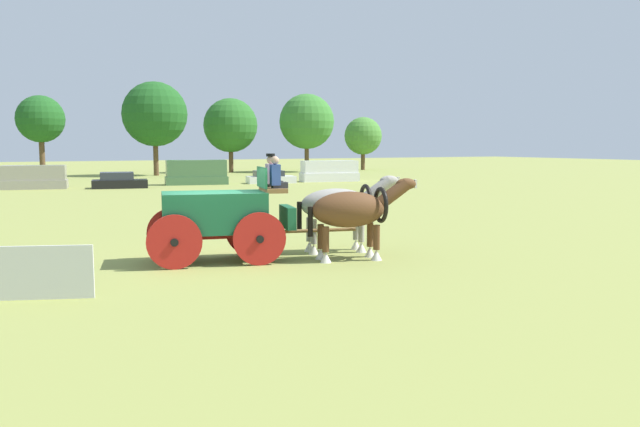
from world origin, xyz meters
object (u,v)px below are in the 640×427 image
at_px(show_wagon, 220,214).
at_px(parked_vehicle_d, 119,181).
at_px(draft_horse_off, 353,211).
at_px(parked_vehicle_f, 270,178).
at_px(parked_vehicle_e, 196,173).
at_px(parked_vehicle_c, 34,177).
at_px(parked_vehicle_g, 329,171).
at_px(draft_horse_near, 340,206).

bearing_deg(show_wagon, parked_vehicle_d, 85.25).
height_order(draft_horse_off, parked_vehicle_f, draft_horse_off).
distance_m(draft_horse_off, parked_vehicle_e, 34.22).
xyz_separation_m(show_wagon, parked_vehicle_c, (-2.89, 32.83, -0.48)).
height_order(parked_vehicle_d, parked_vehicle_g, parked_vehicle_g).
height_order(draft_horse_off, parked_vehicle_g, draft_horse_off).
distance_m(draft_horse_off, parked_vehicle_c, 34.78).
height_order(draft_horse_near, parked_vehicle_d, draft_horse_near).
distance_m(draft_horse_near, parked_vehicle_f, 33.34).
bearing_deg(draft_horse_near, parked_vehicle_c, 101.12).
bearing_deg(show_wagon, parked_vehicle_c, 95.03).
xyz_separation_m(parked_vehicle_d, parked_vehicle_e, (6.09, 1.36, 0.44)).
bearing_deg(show_wagon, parked_vehicle_g, 57.65).
xyz_separation_m(show_wagon, draft_horse_off, (3.30, -1.39, 0.05)).
distance_m(parked_vehicle_c, parked_vehicle_f, 17.42).
relative_size(draft_horse_near, parked_vehicle_e, 0.61).
bearing_deg(parked_vehicle_d, parked_vehicle_g, 1.16).
bearing_deg(parked_vehicle_e, show_wagon, -104.98).
relative_size(show_wagon, draft_horse_off, 1.90).
relative_size(parked_vehicle_c, parked_vehicle_d, 1.12).
bearing_deg(show_wagon, parked_vehicle_f, 65.24).
bearing_deg(draft_horse_near, parked_vehicle_d, 91.85).
bearing_deg(draft_horse_near, show_wagon, 178.10).
bearing_deg(parked_vehicle_g, parked_vehicle_d, -178.84).
bearing_deg(parked_vehicle_e, parked_vehicle_c, 177.92).
bearing_deg(parked_vehicle_e, parked_vehicle_f, -10.06).
bearing_deg(draft_horse_off, show_wagon, 157.21).
height_order(show_wagon, draft_horse_off, show_wagon).
relative_size(draft_horse_near, parked_vehicle_g, 0.60).
bearing_deg(draft_horse_off, draft_horse_near, 77.34).
relative_size(show_wagon, draft_horse_near, 1.89).
relative_size(show_wagon, parked_vehicle_c, 1.26).
bearing_deg(parked_vehicle_c, parked_vehicle_d, -18.00).
distance_m(show_wagon, draft_horse_near, 3.59).
xyz_separation_m(draft_horse_near, parked_vehicle_c, (-6.48, 32.95, -0.54)).
relative_size(draft_horse_off, parked_vehicle_d, 0.75).
relative_size(parked_vehicle_d, parked_vehicle_g, 0.80).
height_order(parked_vehicle_c, parked_vehicle_g, parked_vehicle_g).
xyz_separation_m(show_wagon, draft_horse_near, (3.59, -0.12, 0.06)).
height_order(parked_vehicle_d, parked_vehicle_f, parked_vehicle_d).
bearing_deg(parked_vehicle_f, parked_vehicle_c, 175.23).
xyz_separation_m(parked_vehicle_e, parked_vehicle_f, (5.80, -1.03, -0.49)).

